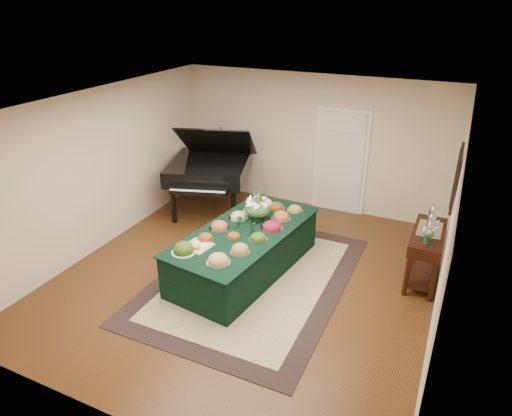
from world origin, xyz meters
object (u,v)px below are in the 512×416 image
at_px(mahogany_sideboard, 427,243).
at_px(floral_centerpiece, 258,206).
at_px(buffet_table, 245,250).
at_px(grand_piano, 210,168).

bearing_deg(mahogany_sideboard, floral_centerpiece, -169.39).
distance_m(buffet_table, mahogany_sideboard, 2.77).
xyz_separation_m(grand_piano, mahogany_sideboard, (4.23, -0.84, -0.27)).
height_order(buffet_table, floral_centerpiece, floral_centerpiece).
relative_size(grand_piano, mahogany_sideboard, 1.79).
relative_size(buffet_table, mahogany_sideboard, 2.39).
height_order(grand_piano, mahogany_sideboard, grand_piano).
bearing_deg(buffet_table, floral_centerpiece, 85.41).
distance_m(floral_centerpiece, grand_piano, 2.12).
xyz_separation_m(buffet_table, floral_centerpiece, (0.03, 0.42, 0.61)).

